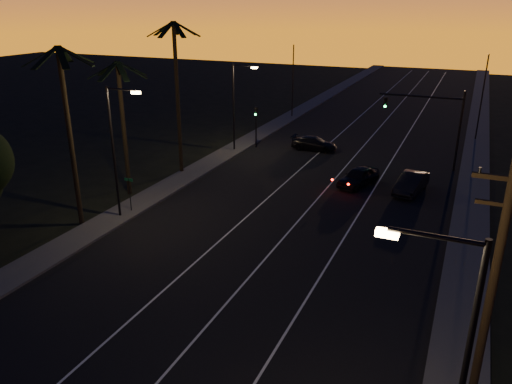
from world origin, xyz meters
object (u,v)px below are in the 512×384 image
at_px(signal_mast, 432,115).
at_px(right_car, 411,183).
at_px(utility_pole, 490,297).
at_px(lead_car, 358,177).
at_px(cross_car, 314,143).

bearing_deg(signal_mast, right_car, -93.38).
relative_size(utility_pole, lead_car, 1.95).
distance_m(signal_mast, lead_car, 9.35).
bearing_deg(right_car, utility_pole, -78.02).
relative_size(right_car, cross_car, 1.05).
distance_m(signal_mast, cross_car, 11.73).
height_order(utility_pole, cross_car, utility_pole).
height_order(signal_mast, lead_car, signal_mast).
relative_size(lead_car, cross_car, 1.12).
bearing_deg(lead_car, utility_pole, -68.55).
bearing_deg(lead_car, cross_car, 126.70).
bearing_deg(lead_car, right_car, 1.73).
bearing_deg(lead_car, signal_mast, 57.64).
bearing_deg(right_car, cross_car, 141.18).
height_order(signal_mast, right_car, signal_mast).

